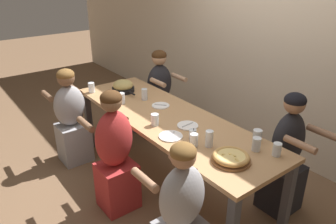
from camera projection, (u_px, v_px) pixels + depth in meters
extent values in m
plane|color=brown|center=(168.00, 182.00, 3.62)|extent=(18.00, 18.00, 0.00)
cube|color=beige|center=(271.00, 21.00, 3.78)|extent=(10.00, 0.06, 3.20)
cube|color=tan|center=(168.00, 118.00, 3.30)|extent=(2.56, 0.80, 0.04)
cube|color=#4C4C51|center=(89.00, 121.00, 4.16)|extent=(0.07, 0.07, 0.76)
cube|color=#4C4C51|center=(135.00, 108.00, 4.54)|extent=(0.07, 0.07, 0.76)
cube|color=#4C4C51|center=(287.00, 200.00, 2.77)|extent=(0.07, 0.07, 0.76)
cylinder|color=brown|center=(231.00, 160.00, 2.54)|extent=(0.31, 0.31, 0.02)
torus|color=tan|center=(231.00, 156.00, 2.53)|extent=(0.29, 0.29, 0.04)
cylinder|color=#E5C675|center=(231.00, 157.00, 2.53)|extent=(0.24, 0.24, 0.03)
cylinder|color=#E5C166|center=(235.00, 156.00, 2.52)|extent=(0.02, 0.02, 0.01)
cylinder|color=#E5C166|center=(223.00, 154.00, 2.54)|extent=(0.02, 0.02, 0.01)
cylinder|color=#E5C166|center=(237.00, 160.00, 2.46)|extent=(0.02, 0.02, 0.01)
cylinder|color=#E5C166|center=(230.00, 154.00, 2.55)|extent=(0.02, 0.02, 0.01)
cylinder|color=#E5C166|center=(236.00, 159.00, 2.48)|extent=(0.02, 0.02, 0.01)
cylinder|color=black|center=(123.00, 89.00, 3.93)|extent=(0.27, 0.27, 0.05)
cylinder|color=black|center=(132.00, 93.00, 3.78)|extent=(0.12, 0.02, 0.02)
ellipsoid|color=tan|center=(123.00, 85.00, 3.91)|extent=(0.24, 0.24, 0.13)
cylinder|color=white|center=(188.00, 126.00, 3.09)|extent=(0.20, 0.20, 0.01)
cube|color=#B7B7BC|center=(188.00, 125.00, 3.09)|extent=(0.02, 0.14, 0.01)
cylinder|color=white|center=(161.00, 106.00, 3.53)|extent=(0.19, 0.19, 0.01)
cube|color=#B7B7BC|center=(161.00, 105.00, 3.53)|extent=(0.11, 0.10, 0.01)
cylinder|color=white|center=(171.00, 136.00, 2.90)|extent=(0.21, 0.21, 0.01)
cube|color=#B7B7BC|center=(171.00, 135.00, 2.90)|extent=(0.08, 0.14, 0.01)
cylinder|color=silver|center=(193.00, 135.00, 2.84)|extent=(0.07, 0.07, 0.09)
cylinder|color=#1EA8DB|center=(193.00, 136.00, 2.85)|extent=(0.06, 0.06, 0.07)
cylinder|color=black|center=(194.00, 134.00, 2.83)|extent=(0.00, 0.01, 0.12)
cylinder|color=silver|center=(155.00, 120.00, 3.09)|extent=(0.07, 0.07, 0.12)
cylinder|color=black|center=(155.00, 122.00, 3.10)|extent=(0.07, 0.07, 0.07)
cylinder|color=silver|center=(257.00, 136.00, 2.82)|extent=(0.08, 0.08, 0.11)
cylinder|color=black|center=(257.00, 138.00, 2.82)|extent=(0.07, 0.07, 0.07)
cylinder|color=silver|center=(92.00, 88.00, 3.89)|extent=(0.07, 0.07, 0.12)
cylinder|color=silver|center=(92.00, 89.00, 3.89)|extent=(0.06, 0.06, 0.09)
cylinder|color=silver|center=(144.00, 94.00, 3.67)|extent=(0.07, 0.07, 0.13)
cylinder|color=black|center=(144.00, 96.00, 3.68)|extent=(0.06, 0.06, 0.10)
cylinder|color=silver|center=(256.00, 144.00, 2.67)|extent=(0.07, 0.07, 0.11)
cylinder|color=black|center=(256.00, 147.00, 2.69)|extent=(0.06, 0.06, 0.05)
cylinder|color=silver|center=(209.00, 139.00, 2.72)|extent=(0.07, 0.07, 0.15)
cylinder|color=black|center=(209.00, 142.00, 2.74)|extent=(0.06, 0.06, 0.08)
cylinder|color=silver|center=(121.00, 98.00, 3.58)|extent=(0.08, 0.08, 0.12)
cylinder|color=black|center=(122.00, 100.00, 3.59)|extent=(0.07, 0.07, 0.07)
cylinder|color=silver|center=(194.00, 140.00, 2.74)|extent=(0.07, 0.07, 0.11)
cylinder|color=silver|center=(277.00, 149.00, 2.60)|extent=(0.07, 0.07, 0.11)
cylinder|color=black|center=(277.00, 151.00, 2.61)|extent=(0.06, 0.06, 0.07)
cube|color=#B22D2D|center=(118.00, 185.00, 3.17)|extent=(0.32, 0.34, 0.48)
ellipsoid|color=#B22D2D|center=(114.00, 139.00, 2.96)|extent=(0.24, 0.36, 0.56)
sphere|color=brown|center=(111.00, 101.00, 2.81)|extent=(0.19, 0.19, 0.19)
ellipsoid|color=#422814|center=(111.00, 98.00, 2.80)|extent=(0.19, 0.19, 0.13)
cylinder|color=brown|center=(86.00, 124.00, 2.97)|extent=(0.28, 0.06, 0.06)
cylinder|color=brown|center=(119.00, 115.00, 3.16)|extent=(0.28, 0.06, 0.06)
ellipsoid|color=#99999E|center=(182.00, 197.00, 2.27)|extent=(0.24, 0.36, 0.50)
sphere|color=#9E7051|center=(183.00, 156.00, 2.13)|extent=(0.18, 0.18, 0.18)
ellipsoid|color=brown|center=(183.00, 152.00, 2.12)|extent=(0.18, 0.18, 0.12)
cylinder|color=#9E7051|center=(145.00, 180.00, 2.28)|extent=(0.28, 0.06, 0.06)
cylinder|color=#9E7051|center=(183.00, 163.00, 2.47)|extent=(0.28, 0.06, 0.06)
cube|color=#232328|center=(160.00, 117.00, 4.60)|extent=(0.32, 0.34, 0.48)
ellipsoid|color=#232328|center=(159.00, 83.00, 4.39)|extent=(0.24, 0.36, 0.52)
sphere|color=tan|center=(159.00, 58.00, 4.25)|extent=(0.19, 0.19, 0.19)
ellipsoid|color=#422814|center=(159.00, 55.00, 4.23)|extent=(0.20, 0.20, 0.14)
cylinder|color=tan|center=(179.00, 77.00, 4.29)|extent=(0.28, 0.06, 0.06)
cylinder|color=tan|center=(158.00, 83.00, 4.10)|extent=(0.28, 0.06, 0.06)
cube|color=#232328|center=(280.00, 187.00, 3.16)|extent=(0.32, 0.34, 0.48)
ellipsoid|color=#232328|center=(288.00, 140.00, 2.94)|extent=(0.24, 0.36, 0.55)
sphere|color=#9E7051|center=(295.00, 104.00, 2.80)|extent=(0.18, 0.18, 0.18)
ellipsoid|color=black|center=(295.00, 100.00, 2.78)|extent=(0.19, 0.19, 0.13)
cylinder|color=#9E7051|center=(323.00, 132.00, 2.84)|extent=(0.28, 0.06, 0.06)
cylinder|color=#9E7051|center=(300.00, 144.00, 2.65)|extent=(0.28, 0.06, 0.06)
cube|color=#99999E|center=(74.00, 142.00, 3.94)|extent=(0.32, 0.34, 0.48)
ellipsoid|color=#99999E|center=(70.00, 106.00, 3.74)|extent=(0.24, 0.36, 0.48)
sphere|color=brown|center=(66.00, 78.00, 3.61)|extent=(0.19, 0.19, 0.19)
ellipsoid|color=brown|center=(65.00, 75.00, 3.59)|extent=(0.20, 0.20, 0.14)
cylinder|color=brown|center=(47.00, 96.00, 3.76)|extent=(0.28, 0.06, 0.06)
cylinder|color=brown|center=(76.00, 90.00, 3.95)|extent=(0.28, 0.06, 0.06)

